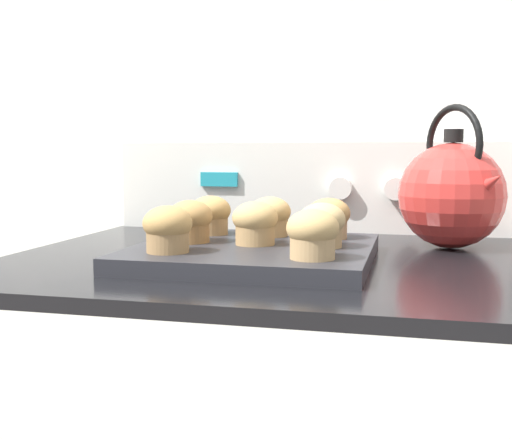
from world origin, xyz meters
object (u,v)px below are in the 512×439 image
Objects in this scene: muffin_pan at (255,253)px; muffin_r2_c1 at (270,216)px; muffin_r2_c0 at (211,215)px; muffin_r0_c2 at (313,234)px; muffin_r2_c2 at (329,218)px; muffin_r1_c2 at (322,225)px; muffin_r0_c0 at (168,229)px; muffin_r1_c1 at (255,223)px; muffin_r1_c0 at (190,221)px; tea_kettle at (452,193)px.

muffin_pan is 0.10m from muffin_r2_c1.
muffin_r2_c0 and muffin_r2_c1 have the same top height.
muffin_r2_c2 is (-0.00, 0.18, 0.00)m from muffin_r0_c2.
muffin_r0_c2 and muffin_r2_c0 have the same top height.
muffin_r0_c2 is at bearing -45.07° from muffin_pan.
muffin_r0_c2 and muffin_r1_c2 have the same top height.
muffin_r0_c0 is at bearing -89.30° from muffin_r2_c0.
muffin_pan is 0.13m from muffin_r0_c0.
muffin_pan is 5.05× the size of muffin_r2_c2.
muffin_r2_c0 reaches higher than muffin_pan.
muffin_r1_c1 is at bearing 45.33° from muffin_r0_c0.
muffin_pan is 5.05× the size of muffin_r1_c0.
muffin_r0_c0 is at bearing -134.67° from muffin_r1_c1.
muffin_r1_c1 and muffin_r2_c1 have the same top height.
muffin_r2_c1 is (0.09, 0.09, 0.00)m from muffin_r1_c0.
muffin_r2_c2 is at bearing 25.44° from muffin_r1_c0.
muffin_r1_c2 is (0.18, -0.00, 0.00)m from muffin_r1_c0.
muffin_r0_c0 is 0.13m from muffin_r1_c1.
muffin_r1_c0 is 0.13m from muffin_r2_c1.
muffin_r2_c1 is at bearing -160.68° from tea_kettle.
muffin_pan is at bearing -135.20° from muffin_r2_c2.
muffin_r1_c2 is at bearing -45.26° from muffin_r2_c1.
muffin_r2_c0 is (-0.18, 0.09, 0.00)m from muffin_r1_c2.
tea_kettle is (0.26, 0.09, 0.03)m from muffin_r2_c1.
tea_kettle is at bearing 46.67° from muffin_r1_c2.
muffin_pan is 0.10m from muffin_r1_c2.
tea_kettle is (0.17, 0.18, 0.03)m from muffin_r1_c2.
tea_kettle is at bearing 37.69° from muffin_r0_c0.
muffin_r1_c2 is 0.28× the size of tea_kettle.
muffin_r0_c0 and muffin_r2_c0 have the same top height.
muffin_r2_c2 is at bearing 44.30° from muffin_r1_c1.
muffin_r2_c0 is 1.00× the size of muffin_r2_c2.
muffin_r0_c0 is at bearing -116.52° from muffin_r2_c1.
muffin_r1_c2 is (0.18, 0.09, 0.00)m from muffin_r0_c0.
tea_kettle is (0.17, 0.28, 0.03)m from muffin_r0_c2.
muffin_r0_c2 is 0.33m from tea_kettle.
muffin_r1_c0 is 0.28× the size of tea_kettle.
muffin_r1_c0 is at bearing 152.72° from muffin_r0_c2.
muffin_r1_c2 is at bearing -0.38° from muffin_r1_c0.
muffin_pan is 5.05× the size of muffin_r2_c1.
muffin_r0_c0 is 1.00× the size of muffin_r2_c0.
muffin_r1_c2 is 0.20m from muffin_r2_c0.
tea_kettle is (0.36, 0.18, 0.03)m from muffin_r1_c0.
muffin_pan is at bearing -179.50° from muffin_r1_c2.
muffin_r2_c0 is at bearing 135.20° from muffin_pan.
muffin_r1_c2 and muffin_r2_c1 have the same top height.
muffin_r0_c2 and muffin_r1_c0 have the same top height.
muffin_r1_c0 is at bearing -136.01° from muffin_r2_c1.
muffin_r0_c0 is 1.00× the size of muffin_r2_c2.
muffin_pan is 5.05× the size of muffin_r1_c1.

